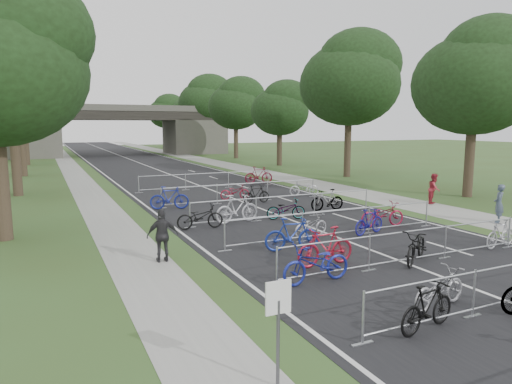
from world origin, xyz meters
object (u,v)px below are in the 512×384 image
park_sign (278,314)px  pedestrian_c (163,236)px  pedestrian_b (434,189)px  overpass_bridge (117,130)px  pedestrian_a (499,204)px

park_sign → pedestrian_c: bearing=90.0°
pedestrian_c → pedestrian_b: bearing=-160.4°
overpass_bridge → pedestrian_b: bearing=-79.6°
pedestrian_b → pedestrian_c: size_ratio=0.99×
pedestrian_b → overpass_bridge: bearing=68.8°
pedestrian_c → pedestrian_a: bearing=-177.4°
park_sign → pedestrian_c: size_ratio=1.09×
pedestrian_a → pedestrian_c: (-14.79, 0.54, -0.01)m
overpass_bridge → pedestrian_a: overpass_bridge is taller
overpass_bridge → pedestrian_c: (-6.80, -54.29, -2.69)m
pedestrian_a → pedestrian_c: size_ratio=1.01×
pedestrian_b → pedestrian_c: 16.56m
park_sign → pedestrian_a: bearing=25.9°
park_sign → pedestrian_a: size_ratio=1.07×
overpass_bridge → pedestrian_a: size_ratio=18.23×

